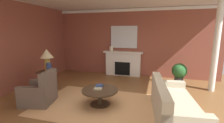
# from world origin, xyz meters

# --- Properties ---
(ground_plane) EXTENTS (8.99, 8.99, 0.00)m
(ground_plane) POSITION_xyz_m (0.00, 0.00, 0.00)
(ground_plane) COLOR brown
(wall_fireplace) EXTENTS (7.51, 0.12, 3.03)m
(wall_fireplace) POSITION_xyz_m (0.00, 3.19, 1.52)
(wall_fireplace) COLOR brown
(wall_fireplace) RESTS_ON ground_plane
(wall_window) EXTENTS (0.12, 6.87, 3.03)m
(wall_window) POSITION_xyz_m (-3.52, 0.30, 1.52)
(wall_window) COLOR brown
(wall_window) RESTS_ON ground_plane
(crown_moulding) EXTENTS (7.51, 0.08, 0.12)m
(crown_moulding) POSITION_xyz_m (0.00, 3.11, 2.95)
(crown_moulding) COLOR white
(area_rug) EXTENTS (3.43, 2.25, 0.01)m
(area_rug) POSITION_xyz_m (-0.28, -0.19, 0.01)
(area_rug) COLOR tan
(area_rug) RESTS_ON ground_plane
(fireplace) EXTENTS (1.80, 0.35, 1.13)m
(fireplace) POSITION_xyz_m (-0.32, 2.98, 0.54)
(fireplace) COLOR white
(fireplace) RESTS_ON ground_plane
(mantel_mirror) EXTENTS (1.22, 0.04, 1.00)m
(mantel_mirror) POSITION_xyz_m (-0.32, 3.10, 1.77)
(mantel_mirror) COLOR silver
(sofa) EXTENTS (1.13, 2.19, 0.85)m
(sofa) POSITION_xyz_m (1.60, -0.37, 0.30)
(sofa) COLOR #BCB299
(sofa) RESTS_ON ground_plane
(armchair_near_window) EXTENTS (0.96, 0.96, 0.95)m
(armchair_near_window) POSITION_xyz_m (-1.95, -0.57, 0.31)
(armchair_near_window) COLOR brown
(armchair_near_window) RESTS_ON ground_plane
(coffee_table) EXTENTS (1.00, 1.00, 0.45)m
(coffee_table) POSITION_xyz_m (-0.28, -0.19, 0.34)
(coffee_table) COLOR #3D2D1E
(coffee_table) RESTS_ON ground_plane
(side_table) EXTENTS (0.56, 0.56, 0.70)m
(side_table) POSITION_xyz_m (-2.38, 0.37, 0.40)
(side_table) COLOR #3D2D1E
(side_table) RESTS_ON ground_plane
(table_lamp) EXTENTS (0.44, 0.44, 0.75)m
(table_lamp) POSITION_xyz_m (-2.38, 0.37, 1.22)
(table_lamp) COLOR #B28E38
(table_lamp) RESTS_ON side_table
(vase_on_side_table) EXTENTS (0.17, 0.17, 0.31)m
(vase_on_side_table) POSITION_xyz_m (-2.23, 0.25, 0.85)
(vase_on_side_table) COLOR navy
(vase_on_side_table) RESTS_ON side_table
(vase_mantel_left) EXTENTS (0.18, 0.18, 0.22)m
(vase_mantel_left) POSITION_xyz_m (-0.87, 2.93, 1.24)
(vase_mantel_left) COLOR beige
(vase_mantel_left) RESTS_ON fireplace
(book_red_cover) EXTENTS (0.25, 0.23, 0.04)m
(book_red_cover) POSITION_xyz_m (-0.33, -0.19, 0.47)
(book_red_cover) COLOR tan
(book_red_cover) RESTS_ON coffee_table
(book_art_folio) EXTENTS (0.23, 0.19, 0.05)m
(book_art_folio) POSITION_xyz_m (-0.33, -0.07, 0.52)
(book_art_folio) COLOR navy
(book_art_folio) RESTS_ON coffee_table
(potted_plant) EXTENTS (0.56, 0.56, 0.83)m
(potted_plant) POSITION_xyz_m (2.03, 2.29, 0.49)
(potted_plant) COLOR #333333
(potted_plant) RESTS_ON ground_plane
(column_white) EXTENTS (0.20, 0.20, 3.03)m
(column_white) POSITION_xyz_m (3.05, 1.91, 1.52)
(column_white) COLOR white
(column_white) RESTS_ON ground_plane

